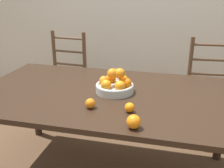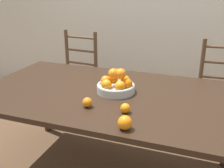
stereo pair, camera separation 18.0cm
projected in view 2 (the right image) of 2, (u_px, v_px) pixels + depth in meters
The scene contains 8 objects.
wall_back at pixel (156, 2), 3.11m from camera, with size 8.00×0.06×2.60m.
dining_table at pixel (110, 102), 1.93m from camera, with size 1.94×1.09×0.75m.
fruit_bowl at pixel (116, 85), 1.89m from camera, with size 0.28×0.28×0.18m.
orange_loose_0 at pixel (125, 108), 1.59m from camera, with size 0.06×0.06×0.06m.
orange_loose_1 at pixel (87, 102), 1.66m from camera, with size 0.06×0.06×0.06m.
orange_loose_2 at pixel (125, 123), 1.40m from camera, with size 0.08×0.08×0.08m.
chair_left at pixel (76, 79), 2.98m from camera, with size 0.45×0.43×1.01m.
chair_right at pixel (220, 97), 2.49m from camera, with size 0.45×0.43×1.01m.
Camera 2 is at (0.61, -1.65, 1.47)m, focal length 42.00 mm.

